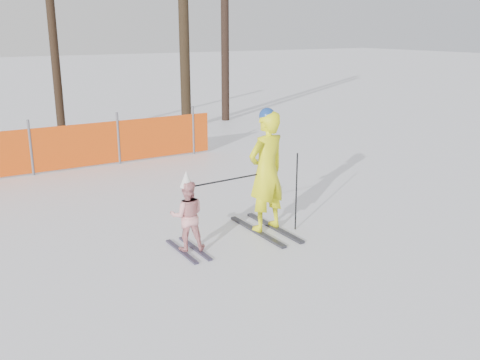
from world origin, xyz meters
The scene contains 5 objects.
ground centered at (0.00, 0.00, 0.00)m, with size 120.00×120.00×0.00m, color white.
adult centered at (0.62, 0.71, 1.00)m, with size 0.77×1.51×2.00m.
child centered at (-0.82, 0.63, 0.56)m, with size 0.62×0.98×1.23m.
ski_poles centered at (0.51, 0.59, 0.80)m, with size 1.77×0.22×1.28m.
tree_trunks centered at (3.44, 9.98, 3.16)m, with size 6.09×1.00×7.11m.
Camera 1 is at (-3.97, -6.00, 3.18)m, focal length 40.00 mm.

